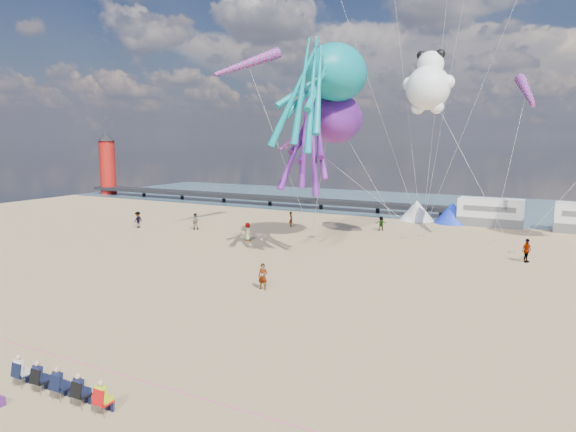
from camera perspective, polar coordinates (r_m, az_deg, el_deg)
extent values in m
plane|color=tan|center=(24.65, -4.96, -13.98)|extent=(120.00, 120.00, 0.00)
plane|color=#375869|center=(75.67, 18.31, 1.02)|extent=(120.00, 120.00, 0.00)
cube|color=black|center=(75.39, -4.66, 2.15)|extent=(60.00, 3.00, 0.50)
cylinder|color=#A5140F|center=(93.21, -19.40, 5.09)|extent=(2.60, 2.60, 9.00)
cube|color=silver|center=(59.93, 21.56, 0.38)|extent=(6.60, 2.50, 3.00)
cone|color=white|center=(61.35, 14.11, 0.62)|extent=(4.00, 4.00, 2.40)
cone|color=#1933CC|center=(60.53, 17.78, 0.37)|extent=(4.00, 4.00, 2.40)
cylinder|color=#F2338C|center=(21.02, -12.79, -18.30)|extent=(34.00, 0.03, 0.03)
imported|color=tan|center=(32.54, -2.81, -6.75)|extent=(0.67, 0.50, 1.68)
imported|color=#7F6659|center=(47.88, -4.52, -1.76)|extent=(0.73, 0.61, 1.71)
imported|color=#7F6659|center=(54.50, -10.28, -0.58)|extent=(1.00, 0.85, 1.75)
imported|color=#7F6659|center=(56.91, -16.34, -0.40)|extent=(0.68, 0.87, 1.76)
imported|color=#7F6659|center=(43.53, 24.99, -3.50)|extent=(1.18, 1.38, 1.86)
imported|color=#7F6659|center=(53.91, 10.30, -0.81)|extent=(0.90, 0.86, 1.50)
imported|color=#7F6659|center=(55.27, 0.34, -0.37)|extent=(1.40, 1.45, 1.65)
cube|color=gray|center=(49.35, 2.66, -2.31)|extent=(0.50, 0.35, 0.22)
cube|color=gray|center=(50.16, 12.73, -2.34)|extent=(0.50, 0.35, 0.22)
cube|color=gray|center=(46.78, 23.73, -3.65)|extent=(0.50, 0.35, 0.22)
cube|color=gray|center=(50.57, 21.72, -2.65)|extent=(0.50, 0.35, 0.22)
cube|color=gray|center=(51.51, 14.64, -2.12)|extent=(0.50, 0.35, 0.22)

